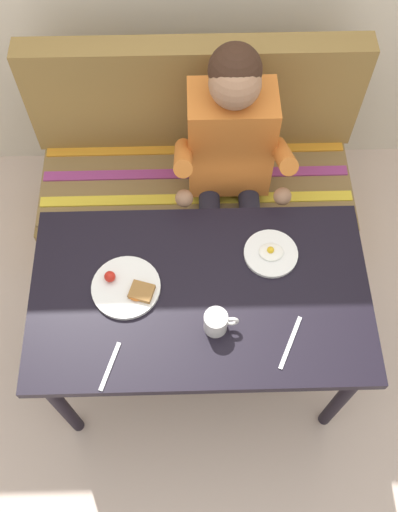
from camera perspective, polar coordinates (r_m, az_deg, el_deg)
name	(u,v)px	position (r m, az deg, el deg)	size (l,w,h in m)	color
ground_plane	(200,359)	(2.66, 0.08, -10.37)	(8.00, 8.00, 0.00)	beige
table	(200,302)	(2.05, 0.11, -4.64)	(1.20, 0.70, 0.73)	black
couch	(196,183)	(2.72, -0.33, 7.41)	(1.44, 0.56, 1.00)	olive
person	(231,157)	(2.29, 3.25, 10.01)	(0.45, 0.61, 1.21)	#CD6D29
plate_breakfast	(127,288)	(1.99, -7.28, -3.19)	(0.24, 0.24, 0.05)	white
plate_eggs	(271,253)	(2.06, 7.29, 0.28)	(0.20, 0.20, 0.04)	white
coffee_mug	(216,322)	(1.88, 1.78, -6.69)	(0.12, 0.08, 0.09)	white
fork	(110,366)	(1.90, -9.01, -10.97)	(0.01, 0.17, 0.01)	silver
knife	(290,342)	(1.93, 9.24, -8.64)	(0.01, 0.20, 0.01)	silver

